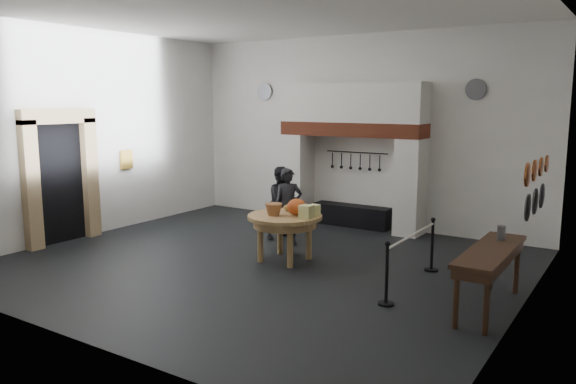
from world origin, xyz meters
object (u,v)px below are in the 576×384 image
Objects in this scene: barrier_post_near at (387,275)px; barrier_post_far at (432,246)px; visitor_near at (288,207)px; visitor_far at (283,203)px; work_table at (285,217)px; side_table at (491,251)px; iron_range at (352,216)px.

barrier_post_far is (0.00, 2.00, 0.00)m from barrier_post_near.
visitor_near is 0.57m from visitor_far.
work_table is 3.85m from side_table.
iron_range is 1.21× the size of visitor_far.
side_table is 2.44× the size of barrier_post_near.
visitor_far reaches higher than barrier_post_near.
barrier_post_near is (2.52, -1.12, -0.39)m from work_table.
side_table and barrier_post_far have the same top height.
barrier_post_near is 1.00× the size of barrier_post_far.
work_table is 1.54× the size of barrier_post_near.
side_table reaches higher than work_table.
iron_range is 2.11× the size of barrier_post_far.
barrier_post_near is (3.12, -2.16, -0.35)m from visitor_near.
visitor_near reaches higher than side_table.
side_table reaches higher than iron_range.
visitor_near is at bearing -97.96° from iron_range.
visitor_far is 0.71× the size of side_table.
side_table is at bearing -7.40° from work_table.
barrier_post_far reaches higher than work_table.
barrier_post_far is at bearing -43.22° from visitor_near.
visitor_far is at bearing 171.00° from barrier_post_far.
barrier_post_far is at bearing 133.45° from side_table.
visitor_far is 3.58m from barrier_post_far.
visitor_near is (-0.60, 1.04, -0.04)m from work_table.
barrier_post_far is at bearing -83.80° from visitor_far.
barrier_post_far is (2.80, -2.45, 0.20)m from iron_range.
barrier_post_near is at bearing -75.01° from visitor_near.
barrier_post_near is at bearing -154.35° from side_table.
barrier_post_near is at bearing -23.99° from work_table.
barrier_post_near is 2.00m from barrier_post_far.
barrier_post_near reaches higher than work_table.
barrier_post_far is (2.52, 0.88, -0.39)m from work_table.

